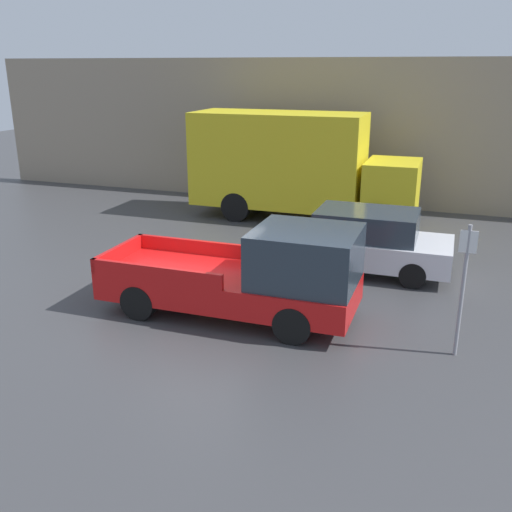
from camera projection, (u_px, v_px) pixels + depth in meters
name	position (u px, v px, depth m)	size (l,w,h in m)	color
ground_plane	(196.00, 304.00, 12.77)	(60.00, 60.00, 0.00)	#3D3D3F
building_wall	(314.00, 132.00, 21.52)	(28.00, 0.15, 5.37)	gray
pickup_truck	(255.00, 275.00, 11.85)	(5.40, 2.04, 2.03)	red
car	(362.00, 241.00, 14.67)	(4.56, 1.93, 1.61)	silver
delivery_truck	(293.00, 164.00, 19.43)	(7.61, 2.40, 3.60)	gold
parking_sign	(463.00, 284.00, 10.11)	(0.30, 0.07, 2.49)	gray
newspaper_box	(385.00, 194.00, 21.02)	(0.45, 0.40, 1.13)	#194CB2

